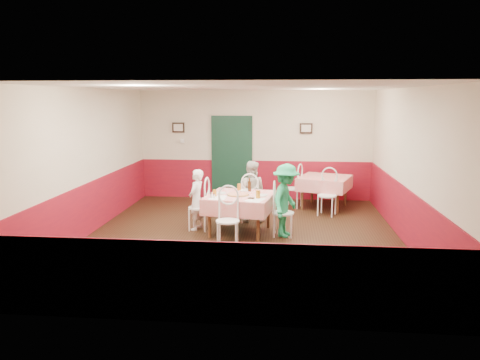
# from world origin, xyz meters

# --- Properties ---
(floor) EXTENTS (7.00, 7.00, 0.00)m
(floor) POSITION_xyz_m (0.00, 0.00, 0.00)
(floor) COLOR black
(floor) RESTS_ON ground
(ceiling) EXTENTS (7.00, 7.00, 0.00)m
(ceiling) POSITION_xyz_m (0.00, 0.00, 2.80)
(ceiling) COLOR white
(ceiling) RESTS_ON back_wall
(back_wall) EXTENTS (6.00, 0.10, 2.80)m
(back_wall) POSITION_xyz_m (0.00, 3.50, 1.40)
(back_wall) COLOR beige
(back_wall) RESTS_ON ground
(front_wall) EXTENTS (6.00, 0.10, 2.80)m
(front_wall) POSITION_xyz_m (0.00, -3.50, 1.40)
(front_wall) COLOR beige
(front_wall) RESTS_ON ground
(left_wall) EXTENTS (0.10, 7.00, 2.80)m
(left_wall) POSITION_xyz_m (-3.00, 0.00, 1.40)
(left_wall) COLOR beige
(left_wall) RESTS_ON ground
(right_wall) EXTENTS (0.10, 7.00, 2.80)m
(right_wall) POSITION_xyz_m (3.00, 0.00, 1.40)
(right_wall) COLOR beige
(right_wall) RESTS_ON ground
(wainscot_back) EXTENTS (6.00, 0.03, 1.00)m
(wainscot_back) POSITION_xyz_m (0.00, 3.48, 0.50)
(wainscot_back) COLOR maroon
(wainscot_back) RESTS_ON ground
(wainscot_front) EXTENTS (6.00, 0.03, 1.00)m
(wainscot_front) POSITION_xyz_m (0.00, -3.48, 0.50)
(wainscot_front) COLOR maroon
(wainscot_front) RESTS_ON ground
(wainscot_left) EXTENTS (0.03, 7.00, 1.00)m
(wainscot_left) POSITION_xyz_m (-2.98, 0.00, 0.50)
(wainscot_left) COLOR maroon
(wainscot_left) RESTS_ON ground
(wainscot_right) EXTENTS (0.03, 7.00, 1.00)m
(wainscot_right) POSITION_xyz_m (2.98, 0.00, 0.50)
(wainscot_right) COLOR maroon
(wainscot_right) RESTS_ON ground
(door) EXTENTS (0.96, 0.06, 2.10)m
(door) POSITION_xyz_m (-0.60, 3.45, 1.05)
(door) COLOR black
(door) RESTS_ON ground
(picture_left) EXTENTS (0.32, 0.03, 0.26)m
(picture_left) POSITION_xyz_m (-2.00, 3.45, 1.85)
(picture_left) COLOR black
(picture_left) RESTS_ON back_wall
(picture_right) EXTENTS (0.32, 0.03, 0.26)m
(picture_right) POSITION_xyz_m (1.30, 3.45, 1.85)
(picture_right) COLOR black
(picture_right) RESTS_ON back_wall
(thermostat) EXTENTS (0.10, 0.03, 0.10)m
(thermostat) POSITION_xyz_m (-1.90, 3.45, 1.50)
(thermostat) COLOR white
(thermostat) RESTS_ON back_wall
(main_table) EXTENTS (1.40, 1.40, 0.77)m
(main_table) POSITION_xyz_m (-0.08, 0.28, 0.38)
(main_table) COLOR red
(main_table) RESTS_ON ground
(second_table) EXTENTS (1.42, 1.42, 0.77)m
(second_table) POSITION_xyz_m (1.73, 2.59, 0.38)
(second_table) COLOR red
(second_table) RESTS_ON ground
(chair_left) EXTENTS (0.46, 0.46, 0.90)m
(chair_left) POSITION_xyz_m (-0.92, 0.42, 0.45)
(chair_left) COLOR white
(chair_left) RESTS_ON ground
(chair_right) EXTENTS (0.43, 0.43, 0.90)m
(chair_right) POSITION_xyz_m (0.76, 0.14, 0.45)
(chair_right) COLOR white
(chair_right) RESTS_ON ground
(chair_far) EXTENTS (0.42, 0.42, 0.90)m
(chair_far) POSITION_xyz_m (0.06, 1.12, 0.45)
(chair_far) COLOR white
(chair_far) RESTS_ON ground
(chair_near) EXTENTS (0.43, 0.43, 0.90)m
(chair_near) POSITION_xyz_m (-0.22, -0.56, 0.45)
(chair_near) COLOR white
(chair_near) RESTS_ON ground
(chair_second_a) EXTENTS (0.53, 0.53, 0.90)m
(chair_second_a) POSITION_xyz_m (0.98, 2.59, 0.45)
(chair_second_a) COLOR white
(chair_second_a) RESTS_ON ground
(chair_second_b) EXTENTS (0.53, 0.53, 0.90)m
(chair_second_b) POSITION_xyz_m (1.73, 1.84, 0.45)
(chair_second_b) COLOR white
(chair_second_b) RESTS_ON ground
(pizza) EXTENTS (0.46, 0.46, 0.03)m
(pizza) POSITION_xyz_m (-0.11, 0.23, 0.77)
(pizza) COLOR #B74723
(pizza) RESTS_ON main_table
(plate_left) EXTENTS (0.29, 0.29, 0.01)m
(plate_left) POSITION_xyz_m (-0.48, 0.36, 0.77)
(plate_left) COLOR white
(plate_left) RESTS_ON main_table
(plate_right) EXTENTS (0.29, 0.29, 0.01)m
(plate_right) POSITION_xyz_m (0.34, 0.24, 0.77)
(plate_right) COLOR white
(plate_right) RESTS_ON main_table
(plate_far) EXTENTS (0.29, 0.29, 0.01)m
(plate_far) POSITION_xyz_m (-0.04, 0.70, 0.77)
(plate_far) COLOR white
(plate_far) RESTS_ON main_table
(glass_a) EXTENTS (0.08, 0.08, 0.13)m
(glass_a) POSITION_xyz_m (-0.54, 0.08, 0.82)
(glass_a) COLOR #BF7219
(glass_a) RESTS_ON main_table
(glass_b) EXTENTS (0.10, 0.10, 0.15)m
(glass_b) POSITION_xyz_m (0.29, -0.02, 0.84)
(glass_b) COLOR #BF7219
(glass_b) RESTS_ON main_table
(glass_c) EXTENTS (0.09, 0.09, 0.14)m
(glass_c) POSITION_xyz_m (-0.13, 0.68, 0.83)
(glass_c) COLOR #BF7219
(glass_c) RESTS_ON main_table
(beer_bottle) EXTENTS (0.08, 0.08, 0.25)m
(beer_bottle) POSITION_xyz_m (0.08, 0.64, 0.88)
(beer_bottle) COLOR #381C0A
(beer_bottle) RESTS_ON main_table
(shaker_a) EXTENTS (0.04, 0.04, 0.09)m
(shaker_a) POSITION_xyz_m (-0.59, -0.06, 0.81)
(shaker_a) COLOR silver
(shaker_a) RESTS_ON main_table
(shaker_b) EXTENTS (0.04, 0.04, 0.09)m
(shaker_b) POSITION_xyz_m (-0.53, -0.11, 0.81)
(shaker_b) COLOR silver
(shaker_b) RESTS_ON main_table
(shaker_c) EXTENTS (0.04, 0.04, 0.09)m
(shaker_c) POSITION_xyz_m (-0.60, -0.01, 0.81)
(shaker_c) COLOR #B23319
(shaker_c) RESTS_ON main_table
(menu_left) EXTENTS (0.31, 0.41, 0.00)m
(menu_left) POSITION_xyz_m (-0.47, -0.03, 0.76)
(menu_left) COLOR white
(menu_left) RESTS_ON main_table
(menu_right) EXTENTS (0.43, 0.48, 0.00)m
(menu_right) POSITION_xyz_m (0.25, -0.15, 0.76)
(menu_right) COLOR white
(menu_right) RESTS_ON main_table
(wallet) EXTENTS (0.12, 0.11, 0.02)m
(wallet) POSITION_xyz_m (0.17, -0.07, 0.77)
(wallet) COLOR black
(wallet) RESTS_ON main_table
(diner_left) EXTENTS (0.39, 0.50, 1.22)m
(diner_left) POSITION_xyz_m (-0.96, 0.43, 0.61)
(diner_left) COLOR gray
(diner_left) RESTS_ON ground
(diner_far) EXTENTS (0.70, 0.58, 1.30)m
(diner_far) POSITION_xyz_m (0.07, 1.17, 0.65)
(diner_far) COLOR gray
(diner_far) RESTS_ON ground
(diner_right) EXTENTS (0.77, 1.02, 1.40)m
(diner_right) POSITION_xyz_m (0.81, 0.13, 0.70)
(diner_right) COLOR gray
(diner_right) RESTS_ON ground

